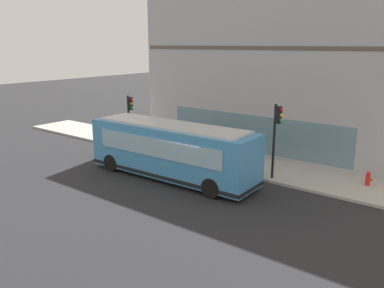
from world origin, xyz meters
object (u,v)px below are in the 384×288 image
at_px(traffic_light_down_block, 130,111).
at_px(fire_hydrant, 368,179).
at_px(city_bus_nearside, 171,151).
at_px(traffic_light_near_corner, 277,127).
at_px(pedestrian_by_light_pole, 217,139).
at_px(pedestrian_near_building_entrance, 200,140).
at_px(newspaper_vending_box, 155,142).

relative_size(traffic_light_down_block, fire_hydrant, 4.89).
bearing_deg(traffic_light_down_block, city_bus_nearside, -115.64).
height_order(traffic_light_near_corner, traffic_light_down_block, traffic_light_near_corner).
xyz_separation_m(traffic_light_near_corner, pedestrian_by_light_pole, (2.46, 5.43, -1.88)).
bearing_deg(fire_hydrant, pedestrian_near_building_entrance, 92.91).
bearing_deg(newspaper_vending_box, city_bus_nearside, -128.48).
relative_size(fire_hydrant, newspaper_vending_box, 0.82).
height_order(pedestrian_by_light_pole, newspaper_vending_box, pedestrian_by_light_pole).
relative_size(traffic_light_near_corner, pedestrian_near_building_entrance, 2.41).
distance_m(city_bus_nearside, fire_hydrant, 10.43).
height_order(traffic_light_down_block, pedestrian_near_building_entrance, traffic_light_down_block).
relative_size(traffic_light_near_corner, traffic_light_down_block, 1.12).
xyz_separation_m(traffic_light_near_corner, newspaper_vending_box, (0.69, 9.45, -2.37)).
distance_m(city_bus_nearside, traffic_light_near_corner, 5.83).
xyz_separation_m(traffic_light_near_corner, fire_hydrant, (1.98, -4.32, -2.47)).
distance_m(traffic_light_near_corner, pedestrian_near_building_entrance, 6.57).
bearing_deg(pedestrian_near_building_entrance, city_bus_nearside, -163.14).
height_order(traffic_light_near_corner, fire_hydrant, traffic_light_near_corner).
relative_size(traffic_light_down_block, pedestrian_near_building_entrance, 2.15).
relative_size(fire_hydrant, pedestrian_by_light_pole, 0.45).
relative_size(fire_hydrant, pedestrian_near_building_entrance, 0.44).
height_order(city_bus_nearside, fire_hydrant, city_bus_nearside).
distance_m(city_bus_nearside, newspaper_vending_box, 6.05).
height_order(fire_hydrant, pedestrian_near_building_entrance, pedestrian_near_building_entrance).
bearing_deg(newspaper_vending_box, traffic_light_near_corner, -94.18).
bearing_deg(pedestrian_by_light_pole, city_bus_nearside, -173.11).
xyz_separation_m(fire_hydrant, pedestrian_by_light_pole, (0.48, 9.76, 0.58)).
xyz_separation_m(traffic_light_down_block, fire_hydrant, (1.89, -15.59, -2.16)).
bearing_deg(pedestrian_near_building_entrance, traffic_light_near_corner, -103.29).
xyz_separation_m(pedestrian_near_building_entrance, newspaper_vending_box, (-0.76, 3.32, -0.51)).
xyz_separation_m(traffic_light_near_corner, pedestrian_near_building_entrance, (1.45, 6.13, -1.86)).
bearing_deg(fire_hydrant, traffic_light_near_corner, 114.59).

